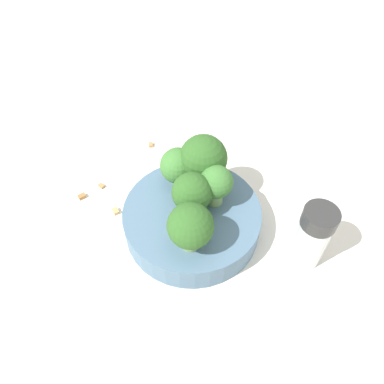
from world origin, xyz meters
name	(u,v)px	position (x,y,z in m)	size (l,w,h in m)	color
ground_plane	(192,228)	(0.00, 0.00, 0.00)	(3.00, 3.00, 0.00)	silver
bowl	(192,220)	(0.00, 0.00, 0.02)	(0.15, 0.15, 0.03)	slate
broccoli_floret_0	(216,184)	(0.02, 0.02, 0.06)	(0.04, 0.04, 0.05)	#7A9E5B
broccoli_floret_1	(189,191)	(0.00, 0.00, 0.06)	(0.04, 0.04, 0.05)	#84AD66
broccoli_floret_2	(178,166)	(-0.04, 0.03, 0.06)	(0.04, 0.04, 0.05)	#7A9E5B
broccoli_floret_3	(190,227)	(0.02, -0.04, 0.07)	(0.05, 0.05, 0.06)	#7A9E5B
broccoli_floret_4	(203,159)	(-0.01, 0.04, 0.07)	(0.05, 0.05, 0.06)	#84AD66
pepper_shaker	(312,236)	(0.12, 0.03, 0.04)	(0.04, 0.04, 0.08)	silver
almond_crumb_0	(101,185)	(-0.13, -0.01, 0.00)	(0.01, 0.01, 0.01)	#AD7F4C
almond_crumb_1	(116,210)	(-0.09, -0.03, 0.00)	(0.01, 0.01, 0.01)	tan
almond_crumb_2	(151,144)	(-0.12, 0.09, 0.00)	(0.01, 0.01, 0.01)	#AD7F4C
almond_crumb_3	(82,195)	(-0.14, -0.03, 0.00)	(0.01, 0.01, 0.01)	olive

